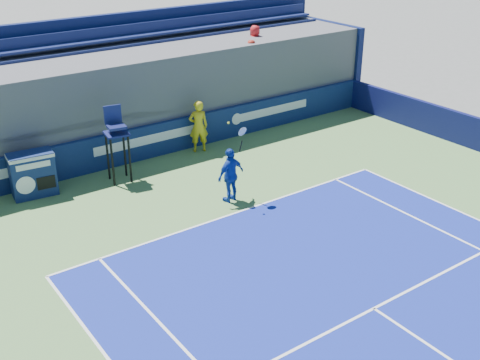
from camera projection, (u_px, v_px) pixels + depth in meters
ball_person at (198, 126)px, 21.42m from camera, size 0.80×0.66×1.89m
back_hoarding at (147, 142)px, 20.99m from camera, size 20.40×0.21×1.20m
match_clock at (32, 173)px, 18.25m from camera, size 1.39×0.86×1.40m
umpire_chair at (116, 136)px, 18.90m from camera, size 0.80×0.80×2.48m
tennis_player at (231, 175)px, 17.85m from camera, size 1.04×0.57×2.57m
stadium_seating at (118, 94)px, 21.98m from camera, size 21.00×4.05×4.40m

